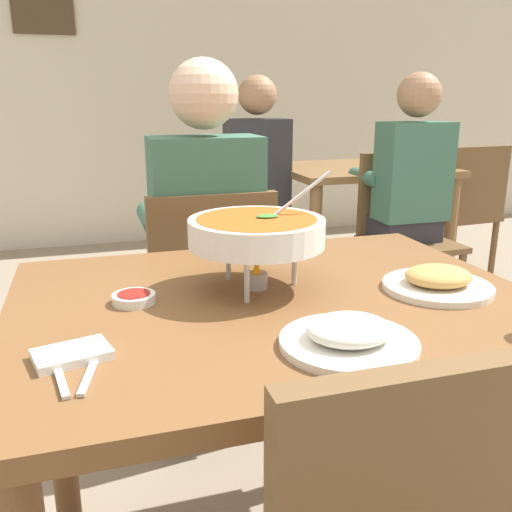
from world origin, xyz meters
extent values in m
cube|color=beige|center=(0.00, 3.68, 1.50)|extent=(10.00, 0.10, 3.00)
cube|color=brown|center=(0.00, 0.00, 0.76)|extent=(1.11, 0.86, 0.04)
cylinder|color=brown|center=(-0.50, 0.37, 0.37)|extent=(0.07, 0.07, 0.74)
cylinder|color=brown|center=(0.50, 0.37, 0.37)|extent=(0.07, 0.07, 0.74)
cube|color=brown|center=(0.00, 0.81, 0.43)|extent=(0.44, 0.44, 0.03)
cube|color=brown|center=(0.00, 0.61, 0.68)|extent=(0.42, 0.04, 0.45)
cylinder|color=brown|center=(0.19, 1.00, 0.21)|extent=(0.04, 0.04, 0.42)
cylinder|color=brown|center=(-0.19, 1.00, 0.21)|extent=(0.04, 0.04, 0.42)
cylinder|color=brown|center=(0.19, 0.62, 0.21)|extent=(0.04, 0.04, 0.42)
cylinder|color=brown|center=(-0.19, 0.62, 0.21)|extent=(0.04, 0.04, 0.42)
cylinder|color=#2D2D38|center=(0.10, 0.83, 0.23)|extent=(0.10, 0.10, 0.45)
cylinder|color=#2D2D38|center=(-0.10, 0.83, 0.23)|extent=(0.10, 0.10, 0.45)
cube|color=#2D2D38|center=(0.00, 0.79, 0.51)|extent=(0.32, 0.32, 0.12)
cube|color=#3D6B56|center=(0.00, 0.71, 0.82)|extent=(0.36, 0.20, 0.50)
sphere|color=beige|center=(0.00, 0.71, 1.20)|extent=(0.22, 0.22, 0.22)
cylinder|color=#3D6B56|center=(0.16, 0.91, 0.77)|extent=(0.08, 0.28, 0.08)
cylinder|color=#3D6B56|center=(-0.16, 0.91, 0.77)|extent=(0.08, 0.28, 0.08)
cylinder|color=silver|center=(0.07, 0.07, 0.83)|extent=(0.01, 0.01, 0.10)
cylinder|color=silver|center=(-0.07, 0.14, 0.83)|extent=(0.01, 0.01, 0.10)
cylinder|color=silver|center=(-0.07, -0.01, 0.83)|extent=(0.01, 0.01, 0.10)
torus|color=silver|center=(-0.02, 0.07, 0.88)|extent=(0.21, 0.21, 0.01)
cylinder|color=#B2B2B7|center=(-0.02, 0.07, 0.79)|extent=(0.05, 0.05, 0.04)
cone|color=orange|center=(-0.02, 0.07, 0.83)|extent=(0.02, 0.02, 0.04)
cylinder|color=white|center=(-0.02, 0.07, 0.91)|extent=(0.30, 0.30, 0.06)
cylinder|color=#B75119|center=(-0.02, 0.07, 0.93)|extent=(0.26, 0.26, 0.01)
ellipsoid|color=#388433|center=(0.00, 0.07, 0.94)|extent=(0.05, 0.03, 0.01)
cylinder|color=silver|center=(0.07, 0.09, 0.97)|extent=(0.18, 0.01, 0.13)
cylinder|color=white|center=(0.04, -0.27, 0.78)|extent=(0.24, 0.24, 0.01)
ellipsoid|color=white|center=(0.04, -0.27, 0.81)|extent=(0.15, 0.13, 0.04)
cylinder|color=white|center=(0.36, -0.06, 0.78)|extent=(0.24, 0.24, 0.01)
ellipsoid|color=tan|center=(0.36, -0.06, 0.81)|extent=(0.15, 0.13, 0.04)
cylinder|color=white|center=(-0.30, 0.05, 0.79)|extent=(0.09, 0.09, 0.02)
cylinder|color=maroon|center=(-0.30, 0.05, 0.80)|extent=(0.07, 0.07, 0.01)
cube|color=white|center=(-0.42, -0.18, 0.78)|extent=(0.14, 0.11, 0.02)
cube|color=silver|center=(-0.44, -0.23, 0.78)|extent=(0.04, 0.17, 0.01)
cube|color=silver|center=(-0.39, -0.23, 0.78)|extent=(0.05, 0.17, 0.01)
cube|color=brown|center=(1.26, 2.04, 0.76)|extent=(1.00, 0.80, 0.04)
cylinder|color=brown|center=(0.82, 1.70, 0.37)|extent=(0.07, 0.07, 0.74)
cylinder|color=brown|center=(1.70, 1.70, 0.37)|extent=(0.07, 0.07, 0.74)
cylinder|color=brown|center=(0.82, 2.38, 0.37)|extent=(0.07, 0.07, 0.74)
cylinder|color=brown|center=(1.70, 2.38, 0.37)|extent=(0.07, 0.07, 0.74)
cube|color=brown|center=(0.62, 2.04, 0.43)|extent=(0.49, 0.49, 0.03)
cube|color=brown|center=(0.60, 2.23, 0.68)|extent=(0.42, 0.09, 0.45)
cylinder|color=brown|center=(0.45, 1.83, 0.21)|extent=(0.04, 0.04, 0.42)
cylinder|color=brown|center=(0.83, 1.87, 0.21)|extent=(0.04, 0.04, 0.42)
cylinder|color=brown|center=(0.41, 2.20, 0.21)|extent=(0.04, 0.04, 0.42)
cylinder|color=brown|center=(0.79, 2.25, 0.21)|extent=(0.04, 0.04, 0.42)
cube|color=brown|center=(1.25, 1.43, 0.43)|extent=(0.45, 0.45, 0.03)
cube|color=brown|center=(1.25, 1.63, 0.68)|extent=(0.42, 0.05, 0.45)
cylinder|color=brown|center=(1.07, 1.23, 0.21)|extent=(0.04, 0.04, 0.42)
cylinder|color=brown|center=(1.45, 1.24, 0.21)|extent=(0.04, 0.04, 0.42)
cylinder|color=brown|center=(1.06, 1.61, 0.21)|extent=(0.04, 0.04, 0.42)
cylinder|color=brown|center=(1.44, 1.62, 0.21)|extent=(0.04, 0.04, 0.42)
cube|color=brown|center=(1.93, 2.00, 0.43)|extent=(0.47, 0.47, 0.03)
cube|color=brown|center=(1.95, 1.80, 0.68)|extent=(0.42, 0.07, 0.45)
cylinder|color=brown|center=(2.11, 2.20, 0.21)|extent=(0.04, 0.04, 0.42)
cylinder|color=brown|center=(1.73, 2.17, 0.21)|extent=(0.04, 0.04, 0.42)
cylinder|color=brown|center=(2.14, 1.82, 0.21)|extent=(0.04, 0.04, 0.42)
cylinder|color=brown|center=(1.76, 1.80, 0.21)|extent=(0.04, 0.04, 0.42)
cube|color=brown|center=(0.65, 2.64, 0.43)|extent=(0.44, 0.44, 0.03)
cube|color=brown|center=(0.85, 2.64, 0.68)|extent=(0.04, 0.42, 0.45)
cylinder|color=brown|center=(0.45, 2.83, 0.21)|extent=(0.04, 0.04, 0.42)
cylinder|color=brown|center=(0.46, 2.45, 0.21)|extent=(0.04, 0.04, 0.42)
cylinder|color=brown|center=(0.83, 2.83, 0.21)|extent=(0.04, 0.04, 0.42)
cylinder|color=brown|center=(0.84, 2.45, 0.21)|extent=(0.04, 0.04, 0.42)
cylinder|color=#2D2D38|center=(0.68, 2.16, 0.23)|extent=(0.10, 0.10, 0.45)
cylinder|color=#2D2D38|center=(0.48, 2.16, 0.23)|extent=(0.10, 0.10, 0.45)
cube|color=#2D2D38|center=(0.58, 2.12, 0.51)|extent=(0.32, 0.32, 0.12)
cube|color=#2D2D33|center=(0.58, 2.04, 0.82)|extent=(0.36, 0.20, 0.50)
sphere|color=#A57756|center=(0.58, 2.04, 1.20)|extent=(0.22, 0.22, 0.22)
cylinder|color=#2D2D33|center=(0.74, 2.24, 0.77)|extent=(0.08, 0.28, 0.08)
cylinder|color=#2D2D33|center=(0.42, 2.24, 0.77)|extent=(0.08, 0.28, 0.08)
cylinder|color=#2D2D38|center=(1.34, 1.55, 0.23)|extent=(0.10, 0.10, 0.45)
cylinder|color=#2D2D38|center=(1.14, 1.55, 0.23)|extent=(0.10, 0.10, 0.45)
cube|color=#2D2D38|center=(1.24, 1.51, 0.51)|extent=(0.32, 0.32, 0.12)
cube|color=#3D6B56|center=(1.24, 1.43, 0.82)|extent=(0.36, 0.20, 0.50)
sphere|color=#A57756|center=(1.24, 1.43, 1.20)|extent=(0.22, 0.22, 0.22)
cylinder|color=#3D6B56|center=(1.40, 1.63, 0.77)|extent=(0.08, 0.28, 0.08)
cylinder|color=#3D6B56|center=(1.08, 1.63, 0.77)|extent=(0.08, 0.28, 0.08)
camera|label=1|loc=(-0.37, -1.06, 1.19)|focal=38.87mm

